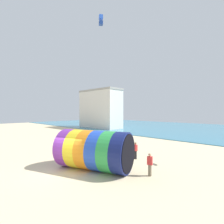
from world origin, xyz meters
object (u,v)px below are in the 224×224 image
kite_handler (150,164)px  bystander_near_water (102,146)px  giant_inflatable_tube (94,150)px  kite_blue_box (101,20)px  bystander_mid_beach (136,150)px

kite_handler → bystander_near_water: kite_handler is taller
giant_inflatable_tube → bystander_near_water: 5.55m
giant_inflatable_tube → kite_handler: bearing=25.8°
giant_inflatable_tube → kite_handler: (3.86, 1.87, -0.71)m
kite_handler → bystander_near_water: (-7.55, 2.21, -0.04)m
kite_blue_box → bystander_mid_beach: bearing=21.7°
kite_blue_box → bystander_mid_beach: 13.66m
kite_blue_box → bystander_near_water: size_ratio=0.71×
kite_handler → bystander_near_water: bearing=163.7°
giant_inflatable_tube → bystander_near_water: giant_inflatable_tube is taller
giant_inflatable_tube → kite_blue_box: size_ratio=5.85×
giant_inflatable_tube → bystander_mid_beach: giant_inflatable_tube is taller
giant_inflatable_tube → bystander_near_water: (-3.69, 4.08, -0.75)m
giant_inflatable_tube → kite_handler: 4.34m
kite_blue_box → bystander_near_water: bearing=134.4°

